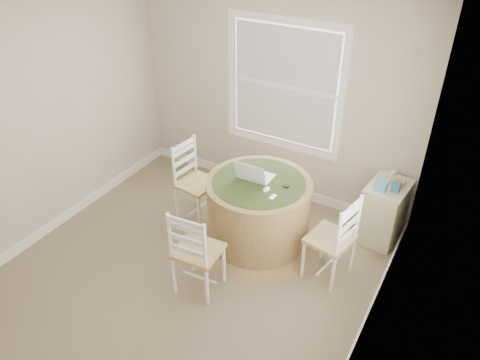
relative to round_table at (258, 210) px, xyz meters
The scene contains 14 objects.
room 1.06m from the round_table, 110.56° to the right, with size 3.64×3.64×2.64m.
round_table is the anchor object (origin of this frame).
chair_left 0.84m from the round_table, behind, with size 0.42×0.40×0.95m, color white, non-canonical shape.
chair_near 0.91m from the round_table, 101.21° to the right, with size 0.42×0.40×0.95m, color white, non-canonical shape.
chair_right 0.86m from the round_table, ahead, with size 0.42×0.40×0.95m, color white, non-canonical shape.
laptop 0.41m from the round_table, 150.45° to the left, with size 0.35×0.31×0.24m.
mouse 0.41m from the round_table, 35.58° to the right, with size 0.06×0.10×0.03m, color white.
phone 0.48m from the round_table, 35.35° to the right, with size 0.04×0.09×0.02m, color #B7BABF.
keys 0.47m from the round_table, 11.12° to the left, with size 0.06×0.05×0.03m, color black.
corner_chest 1.40m from the round_table, 32.96° to the left, with size 0.45×0.57×0.71m.
tissue_box 1.32m from the round_table, 29.78° to the left, with size 0.12×0.12×0.10m, color #5EA3D8.
box_yellow 1.50m from the round_table, 33.30° to the left, with size 0.15×0.10×0.06m, color #C18F44.
box_blue 1.46m from the round_table, 28.52° to the left, with size 0.08×0.08×0.12m, color #306391.
cup_cream 1.50m from the round_table, 37.97° to the left, with size 0.07×0.07×0.09m, color beige.
Camera 1 is at (2.23, -2.87, 3.45)m, focal length 35.00 mm.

